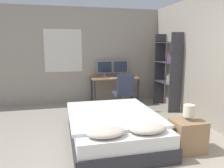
# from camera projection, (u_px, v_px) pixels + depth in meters

# --- Properties ---
(wall_back) EXTENTS (12.00, 0.08, 2.70)m
(wall_back) POSITION_uv_depth(u_px,v_px,m) (96.00, 56.00, 6.34)
(wall_back) COLOR #9E9384
(wall_back) RESTS_ON ground_plane
(wall_side_right) EXTENTS (0.06, 12.00, 2.70)m
(wall_side_right) POSITION_uv_depth(u_px,v_px,m) (211.00, 60.00, 4.35)
(wall_side_right) COLOR #9E9384
(wall_side_right) RESTS_ON ground_plane
(bed) EXTENTS (1.51, 2.06, 0.55)m
(bed) POSITION_uv_depth(u_px,v_px,m) (114.00, 127.00, 3.81)
(bed) COLOR #2D2D33
(bed) RESTS_ON ground_plane
(nightstand) EXTENTS (0.48, 0.42, 0.50)m
(nightstand) POSITION_uv_depth(u_px,v_px,m) (187.00, 135.00, 3.43)
(nightstand) COLOR #997551
(nightstand) RESTS_ON ground_plane
(bedside_lamp) EXTENTS (0.17, 0.17, 0.25)m
(bedside_lamp) POSITION_uv_depth(u_px,v_px,m) (189.00, 111.00, 3.36)
(bedside_lamp) COLOR gray
(bedside_lamp) RESTS_ON nightstand
(desk) EXTENTS (1.33, 0.68, 0.76)m
(desk) POSITION_uv_depth(u_px,v_px,m) (114.00, 81.00, 6.17)
(desk) COLOR #846042
(desk) RESTS_ON ground_plane
(monitor_left) EXTENTS (0.44, 0.16, 0.45)m
(monitor_left) POSITION_uv_depth(u_px,v_px,m) (105.00, 68.00, 6.29)
(monitor_left) COLOR #B7B7BC
(monitor_left) RESTS_ON desk
(monitor_right) EXTENTS (0.44, 0.16, 0.45)m
(monitor_right) POSITION_uv_depth(u_px,v_px,m) (120.00, 67.00, 6.39)
(monitor_right) COLOR #B7B7BC
(monitor_right) RESTS_ON desk
(keyboard) EXTENTS (0.35, 0.13, 0.02)m
(keyboard) POSITION_uv_depth(u_px,v_px,m) (117.00, 78.00, 5.93)
(keyboard) COLOR #B7B7BC
(keyboard) RESTS_ON desk
(computer_mouse) EXTENTS (0.07, 0.05, 0.04)m
(computer_mouse) POSITION_uv_depth(u_px,v_px,m) (126.00, 77.00, 5.99)
(computer_mouse) COLOR #B7B7BC
(computer_mouse) RESTS_ON desk
(office_chair) EXTENTS (0.52, 0.52, 0.96)m
(office_chair) POSITION_uv_depth(u_px,v_px,m) (124.00, 96.00, 5.54)
(office_chair) COLOR black
(office_chair) RESTS_ON ground_plane
(bookshelf) EXTENTS (0.32, 0.92, 1.95)m
(bookshelf) POSITION_uv_depth(u_px,v_px,m) (169.00, 68.00, 5.61)
(bookshelf) COLOR #333338
(bookshelf) RESTS_ON ground_plane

